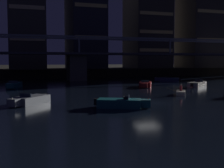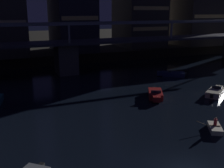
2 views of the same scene
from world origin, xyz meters
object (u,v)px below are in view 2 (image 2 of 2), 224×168
at_px(river_bridge, 66,50).
at_px(speedboat_mid_center, 172,74).
at_px(speedboat_far_left, 216,92).
at_px(dinghy_with_paddler, 215,128).
at_px(speedboat_far_center, 156,94).

distance_m(river_bridge, speedboat_mid_center, 19.90).
height_order(river_bridge, speedboat_far_left, river_bridge).
relative_size(speedboat_mid_center, speedboat_far_left, 1.02).
distance_m(river_bridge, dinghy_with_paddler, 32.01).
height_order(speedboat_mid_center, speedboat_far_left, same).
bearing_deg(speedboat_mid_center, dinghy_with_paddler, -114.84).
relative_size(river_bridge, speedboat_mid_center, 18.72).
distance_m(speedboat_mid_center, dinghy_with_paddler, 23.28).
bearing_deg(dinghy_with_paddler, speedboat_far_center, 88.13).
bearing_deg(speedboat_far_center, speedboat_mid_center, 45.45).
distance_m(speedboat_mid_center, speedboat_far_left, 11.99).
bearing_deg(speedboat_mid_center, speedboat_far_left, -95.25).
xyz_separation_m(speedboat_mid_center, dinghy_with_paddler, (-9.78, -21.13, -0.14)).
bearing_deg(river_bridge, speedboat_far_left, -54.12).
bearing_deg(river_bridge, speedboat_mid_center, -30.25).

